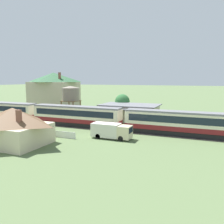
% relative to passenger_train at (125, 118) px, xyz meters
% --- Properties ---
extents(ground_plane, '(600.00, 600.00, 0.00)m').
position_rel_passenger_train_xyz_m(ground_plane, '(13.75, 0.97, -2.26)').
color(ground_plane, '#566B42').
extents(passenger_train, '(79.02, 2.85, 4.07)m').
position_rel_passenger_train_xyz_m(passenger_train, '(0.00, 0.00, 0.00)').
color(passenger_train, maroon).
rests_on(passenger_train, ground_plane).
extents(railway_track, '(154.03, 3.60, 0.04)m').
position_rel_passenger_train_xyz_m(railway_track, '(-0.81, 0.00, -2.25)').
color(railway_track, '#665B51').
rests_on(railway_track, ground_plane).
extents(station_building, '(12.83, 9.30, 3.69)m').
position_rel_passenger_train_xyz_m(station_building, '(-2.51, 10.31, -0.39)').
color(station_building, '#BCB293').
rests_on(station_building, ground_plane).
extents(station_house_dark_green_roof, '(13.70, 10.51, 11.18)m').
position_rel_passenger_train_xyz_m(station_house_dark_green_roof, '(-29.45, 18.92, 3.50)').
color(station_house_dark_green_roof, '#BCB293').
rests_on(station_house_dark_green_roof, ground_plane).
extents(water_tower, '(4.22, 4.22, 7.74)m').
position_rel_passenger_train_xyz_m(water_tower, '(-16.43, 7.80, 3.61)').
color(water_tower, brown).
rests_on(water_tower, ground_plane).
extents(cottage_brown_roof_2, '(9.81, 7.81, 5.32)m').
position_rel_passenger_train_xyz_m(cottage_brown_roof_2, '(-11.58, -14.82, 0.51)').
color(cottage_brown_roof_2, beige).
rests_on(cottage_brown_roof_2, ground_plane).
extents(delivery_truck_cream, '(6.39, 2.29, 2.38)m').
position_rel_passenger_train_xyz_m(delivery_truck_cream, '(-0.09, -6.18, -1.00)').
color(delivery_truck_cream, beige).
rests_on(delivery_truck_cream, ground_plane).
extents(yard_tree_0, '(3.69, 3.69, 5.62)m').
position_rel_passenger_train_xyz_m(yard_tree_0, '(-6.10, 14.97, 1.50)').
color(yard_tree_0, brown).
rests_on(yard_tree_0, ground_plane).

